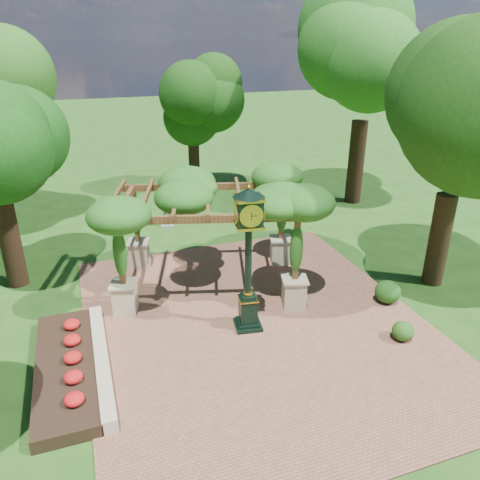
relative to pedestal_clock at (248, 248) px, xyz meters
name	(u,v)px	position (x,y,z in m)	size (l,w,h in m)	color
ground	(269,343)	(0.30, -0.92, -2.67)	(120.00, 120.00, 0.00)	#1E4714
brick_plaza	(256,324)	(0.30, 0.08, -2.65)	(10.00, 12.00, 0.04)	brown
border_wall	(102,361)	(-4.30, -0.42, -2.47)	(0.35, 5.00, 0.40)	#C6B793
flower_bed	(66,368)	(-5.20, -0.42, -2.49)	(1.50, 5.00, 0.36)	red
pedestal_clock	(248,248)	(0.00, 0.00, 0.00)	(1.00, 1.00, 4.45)	black
pergola	(208,199)	(-0.33, 2.90, 0.55)	(7.07, 5.46, 3.92)	beige
sundial	(167,217)	(-0.66, 8.93, -2.20)	(0.71, 0.71, 1.06)	gray
shrub_front	(403,331)	(3.99, -2.09, -2.34)	(0.63, 0.63, 0.57)	#245017
shrub_mid	(388,292)	(4.83, -0.17, -2.25)	(0.83, 0.83, 0.75)	#1B4E15
shrub_back	(289,237)	(3.70, 5.02, -2.27)	(0.80, 0.80, 0.72)	#2B601C
tree_north	(192,101)	(1.96, 14.03, 2.21)	(3.34, 3.34, 7.14)	#311D13
tree_east_far	(367,50)	(9.32, 9.17, 4.80)	(5.03, 5.03, 10.89)	black
tree_east_near	(463,116)	(7.22, 0.49, 3.17)	(5.05, 5.05, 8.48)	#372516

